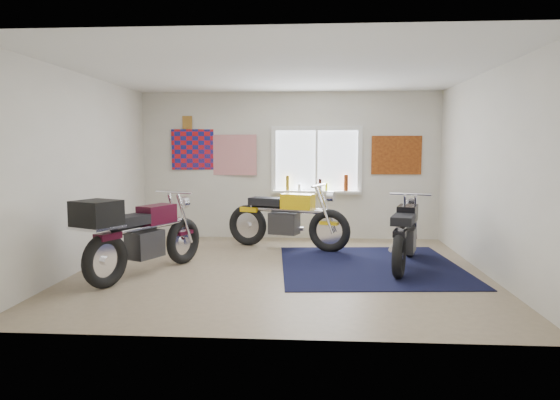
# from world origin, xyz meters

# --- Properties ---
(ground) EXTENTS (5.50, 5.50, 0.00)m
(ground) POSITION_xyz_m (0.00, 0.00, 0.00)
(ground) COLOR #9E896B
(ground) RESTS_ON ground
(room_shell) EXTENTS (5.50, 5.50, 5.50)m
(room_shell) POSITION_xyz_m (0.00, 0.00, 1.64)
(room_shell) COLOR white
(room_shell) RESTS_ON ground
(navy_rug) EXTENTS (2.70, 2.79, 0.01)m
(navy_rug) POSITION_xyz_m (1.26, 0.32, 0.01)
(navy_rug) COLOR black
(navy_rug) RESTS_ON ground
(window_assembly) EXTENTS (1.66, 0.17, 1.26)m
(window_assembly) POSITION_xyz_m (0.50, 2.47, 1.37)
(window_assembly) COLOR white
(window_assembly) RESTS_ON room_shell
(oil_bottles) EXTENTS (1.15, 0.09, 0.30)m
(oil_bottles) POSITION_xyz_m (0.60, 2.40, 1.03)
(oil_bottles) COLOR #856613
(oil_bottles) RESTS_ON window_assembly
(flag_display) EXTENTS (1.60, 0.10, 1.17)m
(flag_display) POSITION_xyz_m (-1.90, 2.48, 2.15)
(flag_display) COLOR red
(flag_display) RESTS_ON room_shell
(triumph_poster) EXTENTS (0.90, 0.03, 0.70)m
(triumph_poster) POSITION_xyz_m (1.95, 2.48, 1.55)
(triumph_poster) COLOR #A54C14
(triumph_poster) RESTS_ON room_shell
(yellow_triumph) EXTENTS (2.11, 0.91, 1.10)m
(yellow_triumph) POSITION_xyz_m (0.00, 1.50, 0.48)
(yellow_triumph) COLOR black
(yellow_triumph) RESTS_ON ground
(black_chrome_bike) EXTENTS (0.79, 1.93, 1.02)m
(black_chrome_bike) POSITION_xyz_m (1.75, 0.31, 0.45)
(black_chrome_bike) COLOR black
(black_chrome_bike) RESTS_ON navy_rug
(maroon_tourer) EXTENTS (1.18, 2.04, 1.08)m
(maroon_tourer) POSITION_xyz_m (-1.82, -0.50, 0.56)
(maroon_tourer) COLOR black
(maroon_tourer) RESTS_ON ground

